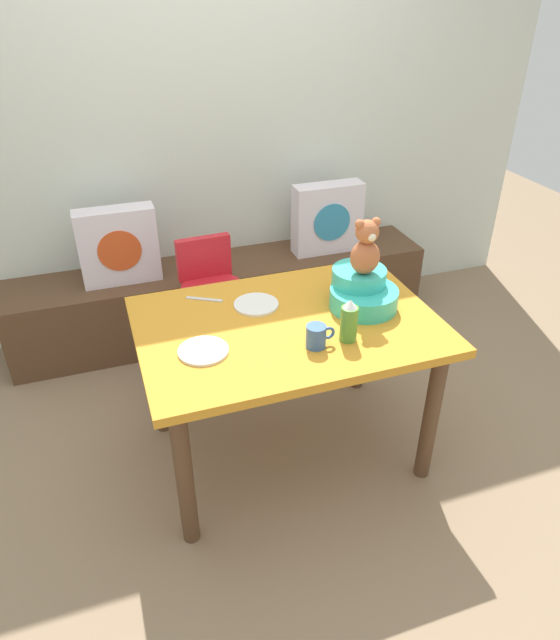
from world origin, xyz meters
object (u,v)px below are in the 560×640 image
Objects in this scene: pillow_floral_right at (327,218)px; dining_table at (287,342)px; dinner_plate_far at (256,304)px; highchair at (212,292)px; pillow_floral_left at (118,246)px; ketchup_bottle at (349,321)px; teddy_bear at (366,248)px; dinner_plate_near at (203,351)px; coffee_mug at (317,336)px; infant_seat_teal at (362,291)px.

pillow_floral_right is 0.35× the size of dining_table.
highchair is at bearing 97.72° from dinner_plate_far.
pillow_floral_left is 1.59m from ketchup_bottle.
ketchup_bottle is (-0.17, -0.23, -0.19)m from teddy_bear.
teddy_bear is 0.54m from dinner_plate_far.
dinner_plate_far is (-0.44, 0.15, -0.27)m from teddy_bear.
dinner_plate_near reaches higher than dining_table.
teddy_bear is 0.35m from ketchup_bottle.
coffee_mug is (0.21, -0.97, 0.27)m from highchair.
coffee_mug is at bearing -142.74° from teddy_bear.
teddy_bear is at bearing 9.87° from dinner_plate_near.
pillow_floral_left is 2.20× the size of dinner_plate_near.
pillow_floral_left is 1.53m from coffee_mug.
pillow_floral_left is at bearing 117.15° from dining_table.
dining_table is (0.60, -1.17, -0.05)m from pillow_floral_left.
dinner_plate_far is at bearing 108.95° from coffee_mug.
highchair is (-0.85, -0.42, -0.16)m from pillow_floral_right.
dinner_plate_near is 1.00× the size of dinner_plate_far.
teddy_bear reaches higher than coffee_mug.
ketchup_bottle is 0.14m from coffee_mug.
ketchup_bottle is (0.35, -0.96, 0.31)m from highchair.
ketchup_bottle is (-0.17, -0.23, 0.02)m from infant_seat_teal.
ketchup_bottle is at bearing -54.66° from dinner_plate_far.
pillow_floral_left is 1.12m from dinner_plate_far.
teddy_bear reaches higher than ketchup_bottle.
coffee_mug is at bearing -77.89° from dining_table.
pillow_floral_right is at bearing 59.63° from dining_table.
pillow_floral_left is 1.00× the size of pillow_floral_right.
coffee_mug reaches higher than dining_table.
dinner_plate_near is 0.41m from dinner_plate_far.
pillow_floral_right is at bearing 25.99° from highchair.
pillow_floral_left and infant_seat_teal have the same top height.
pillow_floral_right is 1.20m from infant_seat_teal.
infant_seat_teal reaches higher than coffee_mug.
dinner_plate_near is at bearing -164.96° from dining_table.
dinner_plate_far is at bearing 125.34° from ketchup_bottle.
coffee_mug is 0.60× the size of dinner_plate_near.
pillow_floral_left is at bearing 117.25° from dinner_plate_far.
teddy_bear reaches higher than highchair.
pillow_floral_right is 1.76× the size of teddy_bear.
dinner_plate_near is (-0.43, 0.11, -0.04)m from coffee_mug.
infant_seat_teal is 0.39m from coffee_mug.
coffee_mug is (-0.31, -0.24, -0.02)m from infant_seat_teal.
dinner_plate_near is at bearing -170.13° from teddy_bear.
pillow_floral_left is at bearing 115.04° from coffee_mug.
highchair is 0.94m from infant_seat_teal.
dining_table is at bearing 15.04° from dinner_plate_near.
coffee_mug reaches higher than dinner_plate_far.
coffee_mug is (-0.64, -1.38, 0.11)m from pillow_floral_right.
dinner_plate_near is (-0.22, -0.86, 0.22)m from highchair.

